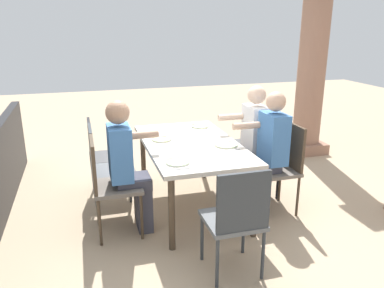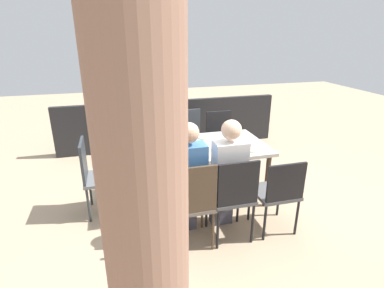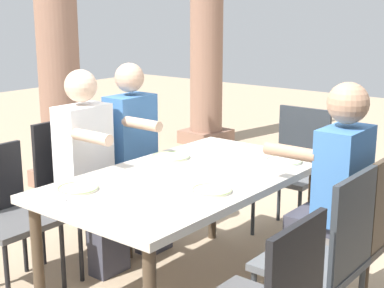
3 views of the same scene
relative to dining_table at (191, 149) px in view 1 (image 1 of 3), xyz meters
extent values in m
plane|color=tan|center=(0.00, 0.00, -0.67)|extent=(16.00, 16.00, 0.00)
cube|color=beige|center=(0.00, 0.00, 0.05)|extent=(1.69, 0.95, 0.04)
cylinder|color=#473828|center=(-0.76, 0.40, -0.32)|extent=(0.06, 0.06, 0.70)
cylinder|color=#473828|center=(0.76, 0.40, -0.32)|extent=(0.06, 0.06, 0.70)
cylinder|color=#473828|center=(-0.76, -0.40, -0.32)|extent=(0.06, 0.06, 0.70)
cylinder|color=#473828|center=(0.76, -0.40, -0.32)|extent=(0.06, 0.06, 0.70)
cube|color=#4F4F50|center=(-0.62, 0.82, -0.23)|extent=(0.44, 0.44, 0.04)
cube|color=black|center=(-0.62, 1.02, -0.02)|extent=(0.42, 0.03, 0.42)
cylinder|color=black|center=(-0.81, 0.63, -0.46)|extent=(0.03, 0.03, 0.43)
cylinder|color=black|center=(-0.43, 0.63, -0.46)|extent=(0.03, 0.03, 0.43)
cylinder|color=black|center=(-0.81, 1.01, -0.46)|extent=(0.03, 0.03, 0.43)
cylinder|color=black|center=(-0.43, 1.01, -0.46)|extent=(0.03, 0.03, 0.43)
cube|color=#4F4F50|center=(-0.62, -0.82, -0.22)|extent=(0.44, 0.44, 0.04)
cube|color=black|center=(-0.62, -1.02, 0.00)|extent=(0.42, 0.03, 0.44)
cylinder|color=black|center=(-0.43, -0.63, -0.46)|extent=(0.03, 0.03, 0.43)
cylinder|color=black|center=(-0.81, -0.63, -0.46)|extent=(0.03, 0.03, 0.43)
cylinder|color=black|center=(-0.43, -1.01, -0.46)|extent=(0.03, 0.03, 0.43)
cylinder|color=black|center=(-0.81, -1.01, -0.46)|extent=(0.03, 0.03, 0.43)
cube|color=#4F4F50|center=(-0.10, 0.82, -0.20)|extent=(0.44, 0.44, 0.04)
cube|color=black|center=(-0.10, 1.02, 0.04)|extent=(0.42, 0.03, 0.47)
cylinder|color=black|center=(-0.29, 0.63, -0.44)|extent=(0.03, 0.03, 0.46)
cylinder|color=black|center=(0.09, 0.63, -0.44)|extent=(0.03, 0.03, 0.46)
cylinder|color=black|center=(-0.29, 1.01, -0.44)|extent=(0.03, 0.03, 0.46)
cylinder|color=black|center=(0.09, 1.01, -0.44)|extent=(0.03, 0.03, 0.46)
cube|color=#5B5E61|center=(-0.10, -0.82, -0.20)|extent=(0.44, 0.44, 0.04)
cube|color=#2D3338|center=(-0.10, -1.02, 0.04)|extent=(0.42, 0.03, 0.48)
cylinder|color=#2D3338|center=(0.09, -0.63, -0.44)|extent=(0.03, 0.03, 0.46)
cylinder|color=#2D3338|center=(-0.29, -0.63, -0.44)|extent=(0.03, 0.03, 0.46)
cylinder|color=#2D3338|center=(0.09, -1.01, -0.44)|extent=(0.03, 0.03, 0.46)
cylinder|color=#2D3338|center=(-0.29, -1.01, -0.44)|extent=(0.03, 0.03, 0.46)
cube|color=#6A6158|center=(0.33, 0.82, -0.21)|extent=(0.44, 0.44, 0.04)
cube|color=#473828|center=(0.33, 1.02, 0.03)|extent=(0.42, 0.03, 0.49)
cylinder|color=#473828|center=(0.14, 0.63, -0.45)|extent=(0.03, 0.03, 0.44)
cylinder|color=#473828|center=(0.52, 0.63, -0.45)|extent=(0.03, 0.03, 0.44)
cylinder|color=#473828|center=(0.14, 1.01, -0.45)|extent=(0.03, 0.03, 0.44)
cylinder|color=#473828|center=(0.52, 1.01, -0.45)|extent=(0.03, 0.03, 0.44)
cube|color=#6A6158|center=(0.33, -0.82, -0.20)|extent=(0.44, 0.44, 0.04)
cube|color=#473828|center=(0.33, -1.02, 0.04)|extent=(0.42, 0.03, 0.48)
cylinder|color=#473828|center=(0.52, -0.63, -0.44)|extent=(0.03, 0.03, 0.46)
cylinder|color=#473828|center=(0.14, -0.63, -0.44)|extent=(0.03, 0.03, 0.46)
cylinder|color=#473828|center=(0.52, -1.01, -0.44)|extent=(0.03, 0.03, 0.46)
cylinder|color=#473828|center=(0.14, -1.01, -0.44)|extent=(0.03, 0.03, 0.46)
cube|color=#5B5E61|center=(1.18, 0.00, -0.22)|extent=(0.44, 0.44, 0.04)
cube|color=#2D3338|center=(1.38, 0.00, 0.02)|extent=(0.03, 0.42, 0.48)
cylinder|color=#2D3338|center=(0.99, 0.19, -0.46)|extent=(0.03, 0.03, 0.43)
cylinder|color=#2D3338|center=(0.99, -0.19, -0.46)|extent=(0.03, 0.03, 0.43)
cylinder|color=#2D3338|center=(1.37, 0.19, -0.46)|extent=(0.03, 0.03, 0.43)
cylinder|color=#2D3338|center=(1.37, -0.19, -0.46)|extent=(0.03, 0.03, 0.43)
cube|color=#3F3F4C|center=(0.33, 0.58, -0.44)|extent=(0.24, 0.14, 0.46)
cube|color=#3F3F4C|center=(0.33, 0.67, -0.16)|extent=(0.28, 0.32, 0.10)
cube|color=#3F72B2|center=(0.33, 0.78, 0.15)|extent=(0.34, 0.20, 0.52)
sphere|color=tan|center=(0.33, 0.78, 0.53)|extent=(0.20, 0.20, 0.20)
cylinder|color=tan|center=(0.19, 0.54, 0.26)|extent=(0.07, 0.30, 0.07)
cube|color=#3F3F4C|center=(-0.10, 0.58, -0.44)|extent=(0.24, 0.14, 0.46)
cube|color=#3F3F4C|center=(-0.10, 0.67, -0.16)|extent=(0.28, 0.32, 0.10)
cube|color=white|center=(-0.10, 0.78, 0.14)|extent=(0.34, 0.20, 0.51)
sphere|color=beige|center=(-0.10, 0.78, 0.52)|extent=(0.20, 0.20, 0.20)
cylinder|color=beige|center=(-0.24, 0.54, 0.25)|extent=(0.07, 0.30, 0.07)
cube|color=#3F3F4C|center=(0.33, -0.57, -0.44)|extent=(0.24, 0.14, 0.46)
cube|color=#3F3F4C|center=(0.33, -0.66, -0.16)|extent=(0.28, 0.32, 0.10)
cube|color=#3F72B2|center=(0.33, -0.77, 0.14)|extent=(0.34, 0.20, 0.50)
sphere|color=tan|center=(0.33, -0.77, 0.52)|extent=(0.22, 0.22, 0.22)
cylinder|color=tan|center=(0.19, -0.53, 0.25)|extent=(0.07, 0.30, 0.07)
cube|color=#936B56|center=(-1.33, 2.25, -0.59)|extent=(0.54, 0.54, 0.16)
cylinder|color=#936B56|center=(-1.33, 2.25, 0.76)|extent=(0.41, 0.41, 2.55)
cylinder|color=silver|center=(-0.57, 0.28, 0.07)|extent=(0.21, 0.21, 0.01)
torus|color=#A0BE77|center=(-0.57, 0.28, 0.08)|extent=(0.21, 0.21, 0.01)
cube|color=silver|center=(-0.72, 0.28, 0.07)|extent=(0.03, 0.17, 0.01)
cube|color=silver|center=(-0.42, 0.28, 0.07)|extent=(0.02, 0.17, 0.01)
cylinder|color=silver|center=(-0.16, -0.28, 0.07)|extent=(0.20, 0.20, 0.01)
torus|color=#A0BE77|center=(-0.16, -0.28, 0.08)|extent=(0.21, 0.21, 0.01)
cube|color=silver|center=(-0.31, -0.28, 0.07)|extent=(0.03, 0.17, 0.01)
cube|color=silver|center=(-0.01, -0.28, 0.07)|extent=(0.02, 0.17, 0.01)
cylinder|color=silver|center=(0.21, 0.32, 0.07)|extent=(0.24, 0.24, 0.01)
torus|color=#A0BE77|center=(0.21, 0.32, 0.08)|extent=(0.24, 0.24, 0.01)
cube|color=silver|center=(0.06, 0.32, 0.07)|extent=(0.02, 0.17, 0.01)
cube|color=silver|center=(0.36, 0.32, 0.07)|extent=(0.03, 0.17, 0.01)
cylinder|color=white|center=(0.57, -0.29, 0.07)|extent=(0.22, 0.22, 0.01)
torus|color=#A4C786|center=(0.57, -0.29, 0.08)|extent=(0.22, 0.22, 0.01)
cube|color=silver|center=(0.42, -0.29, 0.07)|extent=(0.04, 0.17, 0.01)
cube|color=silver|center=(0.72, -0.29, 0.07)|extent=(0.02, 0.17, 0.01)
camera|label=1|loc=(3.72, -1.07, 1.28)|focal=36.03mm
camera|label=2|loc=(0.99, 3.38, 1.43)|focal=28.22mm
camera|label=3|loc=(-2.39, -1.93, 1.00)|focal=52.92mm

